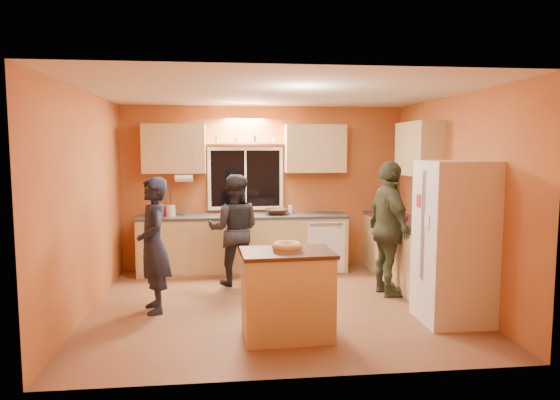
{
  "coord_description": "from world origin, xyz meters",
  "views": [
    {
      "loc": [
        -0.64,
        -5.99,
        1.94
      ],
      "look_at": [
        0.08,
        0.4,
        1.27
      ],
      "focal_mm": 32.0,
      "sensor_mm": 36.0,
      "label": 1
    }
  ],
  "objects": [
    {
      "name": "person_left",
      "position": [
        -1.47,
        -0.08,
        0.8
      ],
      "size": [
        0.53,
        0.67,
        1.6
      ],
      "primitive_type": "imported",
      "rotation": [
        0.0,
        0.0,
        -1.28
      ],
      "color": "black",
      "rests_on": "ground"
    },
    {
      "name": "utensil_crock",
      "position": [
        -1.46,
        1.7,
        0.99
      ],
      "size": [
        0.14,
        0.14,
        0.17
      ],
      "primitive_type": "cylinder",
      "color": "beige",
      "rests_on": "back_counter"
    },
    {
      "name": "bundt_pastry",
      "position": [
        -0.01,
        -1.06,
        0.94
      ],
      "size": [
        0.31,
        0.31,
        0.09
      ],
      "primitive_type": "torus",
      "color": "tan",
      "rests_on": "island"
    },
    {
      "name": "potted_plant",
      "position": [
        1.95,
        0.04,
        1.04
      ],
      "size": [
        0.32,
        0.3,
        0.28
      ],
      "primitive_type": "imported",
      "rotation": [
        0.0,
        0.0,
        0.35
      ],
      "color": "gray",
      "rests_on": "right_counter"
    },
    {
      "name": "back_counter",
      "position": [
        0.01,
        1.7,
        0.45
      ],
      "size": [
        4.23,
        0.62,
        0.9
      ],
      "color": "tan",
      "rests_on": "ground"
    },
    {
      "name": "person_center",
      "position": [
        -0.51,
        1.01,
        0.78
      ],
      "size": [
        0.82,
        0.67,
        1.57
      ],
      "primitive_type": "imported",
      "rotation": [
        0.0,
        0.0,
        3.04
      ],
      "color": "black",
      "rests_on": "ground"
    },
    {
      "name": "ground",
      "position": [
        0.0,
        0.0,
        0.0
      ],
      "size": [
        4.5,
        4.5,
        0.0
      ],
      "primitive_type": "plane",
      "color": "brown",
      "rests_on": "ground"
    },
    {
      "name": "room_shell",
      "position": [
        0.12,
        0.41,
        1.62
      ],
      "size": [
        4.54,
        4.04,
        2.61
      ],
      "color": "#B66F2E",
      "rests_on": "ground"
    },
    {
      "name": "red_box",
      "position": [
        1.87,
        0.84,
        0.94
      ],
      "size": [
        0.18,
        0.16,
        0.07
      ],
      "primitive_type": "cube",
      "rotation": [
        0.0,
        0.0,
        0.25
      ],
      "color": "#B41B33",
      "rests_on": "right_counter"
    },
    {
      "name": "island",
      "position": [
        -0.01,
        -1.06,
        0.46
      ],
      "size": [
        0.96,
        0.68,
        0.9
      ],
      "rotation": [
        0.0,
        0.0,
        0.05
      ],
      "color": "tan",
      "rests_on": "ground"
    },
    {
      "name": "mixing_bowl",
      "position": [
        0.17,
        1.69,
        0.94
      ],
      "size": [
        0.39,
        0.39,
        0.09
      ],
      "primitive_type": "imported",
      "rotation": [
        0.0,
        0.0,
        -0.08
      ],
      "color": "black",
      "rests_on": "back_counter"
    },
    {
      "name": "right_counter",
      "position": [
        1.95,
        0.5,
        0.45
      ],
      "size": [
        0.62,
        1.84,
        0.9
      ],
      "color": "tan",
      "rests_on": "ground"
    },
    {
      "name": "person_right",
      "position": [
        1.5,
        0.26,
        0.89
      ],
      "size": [
        0.54,
        1.08,
        1.77
      ],
      "primitive_type": "imported",
      "rotation": [
        0.0,
        0.0,
        1.68
      ],
      "color": "#393E27",
      "rests_on": "ground"
    },
    {
      "name": "refrigerator",
      "position": [
        1.89,
        -0.8,
        0.9
      ],
      "size": [
        0.72,
        0.7,
        1.8
      ],
      "primitive_type": "cube",
      "color": "silver",
      "rests_on": "ground"
    }
  ]
}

